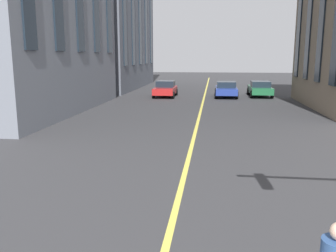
# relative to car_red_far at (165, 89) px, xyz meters

# --- Properties ---
(lane_centre_line) EXTENTS (80.00, 0.16, 0.01)m
(lane_centre_line) POSITION_rel_car_red_far_xyz_m (-10.54, -3.42, -0.70)
(lane_centre_line) COLOR #D8C64C
(lane_centre_line) RESTS_ON ground_plane
(car_red_far) EXTENTS (3.90, 1.89, 1.40)m
(car_red_far) POSITION_rel_car_red_far_xyz_m (0.00, 0.00, 0.00)
(car_red_far) COLOR #B21E1E
(car_red_far) RESTS_ON ground_plane
(car_green_mid) EXTENTS (4.40, 1.95, 1.37)m
(car_green_mid) POSITION_rel_car_red_far_xyz_m (1.28, -8.32, 0.00)
(car_green_mid) COLOR #1E6038
(car_green_mid) RESTS_ON ground_plane
(car_blue_near) EXTENTS (4.40, 1.95, 1.37)m
(car_blue_near) POSITION_rel_car_red_far_xyz_m (0.44, -5.31, 0.00)
(car_blue_near) COLOR navy
(car_blue_near) RESTS_ON ground_plane
(building_left_near) EXTENTS (17.48, 12.54, 18.86)m
(building_left_near) POSITION_rel_car_red_far_xyz_m (8.91, 10.29, 8.73)
(building_left_near) COLOR #565B66
(building_left_near) RESTS_ON ground_plane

